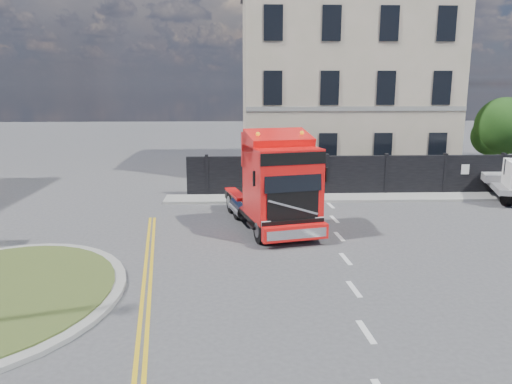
{
  "coord_description": "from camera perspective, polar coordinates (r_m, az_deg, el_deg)",
  "views": [
    {
      "loc": [
        -0.54,
        -15.48,
        5.51
      ],
      "look_at": [
        0.15,
        1.6,
        1.8
      ],
      "focal_mm": 35.0,
      "sensor_mm": 36.0,
      "label": 1
    }
  ],
  "objects": [
    {
      "name": "hoarding_fence",
      "position": [
        25.88,
        13.65,
        1.87
      ],
      "size": [
        18.8,
        0.25,
        2.0
      ],
      "color": "black",
      "rests_on": "ground"
    },
    {
      "name": "pavement_far",
      "position": [
        25.07,
        12.88,
        -0.62
      ],
      "size": [
        20.0,
        1.6,
        0.12
      ],
      "primitive_type": "cube",
      "color": "gray",
      "rests_on": "ground"
    },
    {
      "name": "tree",
      "position": [
        31.45,
        26.21,
        6.51
      ],
      "size": [
        3.2,
        3.2,
        4.8
      ],
      "color": "#382619",
      "rests_on": "ground"
    },
    {
      "name": "truck",
      "position": [
        18.83,
        2.37,
        0.49
      ],
      "size": [
        3.71,
        6.61,
        3.74
      ],
      "rotation": [
        0.0,
        0.0,
        0.24
      ],
      "color": "black",
      "rests_on": "ground"
    },
    {
      "name": "ground",
      "position": [
        16.44,
        -0.29,
        -7.34
      ],
      "size": [
        120.0,
        120.0,
        0.0
      ],
      "primitive_type": "plane",
      "color": "#424244",
      "rests_on": "ground"
    },
    {
      "name": "georgian_building",
      "position": [
        32.64,
        9.48,
        12.55
      ],
      "size": [
        12.3,
        10.3,
        12.8
      ],
      "color": "beige",
      "rests_on": "ground"
    }
  ]
}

